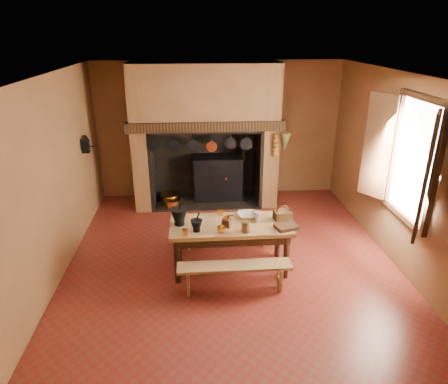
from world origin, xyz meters
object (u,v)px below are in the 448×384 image
object	(u,v)px
work_table	(231,231)
bench_front	(234,272)
mixing_bowl	(248,216)
coffee_grinder	(227,222)
iron_range	(218,177)
wicker_basket	(283,215)

from	to	relation	value
work_table	bench_front	size ratio (longest dim) A/B	1.13
work_table	mixing_bowl	size ratio (longest dim) A/B	5.75
work_table	coffee_grinder	xyz separation A→B (m)	(-0.07, -0.08, 0.19)
iron_range	mixing_bowl	distance (m)	2.57
iron_range	mixing_bowl	size ratio (longest dim) A/B	5.28
work_table	mixing_bowl	world-z (taller)	mixing_bowl
coffee_grinder	mixing_bowl	xyz separation A→B (m)	(0.34, 0.25, -0.03)
iron_range	work_table	size ratio (longest dim) A/B	0.92
mixing_bowl	wicker_basket	bearing A→B (deg)	-11.62
wicker_basket	iron_range	bearing A→B (deg)	98.77
coffee_grinder	wicker_basket	xyz separation A→B (m)	(0.84, 0.15, 0.01)
bench_front	coffee_grinder	world-z (taller)	coffee_grinder
mixing_bowl	wicker_basket	world-z (taller)	wicker_basket
coffee_grinder	iron_range	bearing A→B (deg)	110.39
bench_front	wicker_basket	world-z (taller)	wicker_basket
work_table	bench_front	bearing A→B (deg)	-90.00
iron_range	mixing_bowl	xyz separation A→B (m)	(0.28, -2.53, 0.31)
iron_range	coffee_grinder	distance (m)	2.80
work_table	bench_front	xyz separation A→B (m)	(0.00, -0.58, -0.31)
coffee_grinder	wicker_basket	size ratio (longest dim) A/B	0.66
bench_front	mixing_bowl	distance (m)	0.93
work_table	coffee_grinder	world-z (taller)	coffee_grinder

